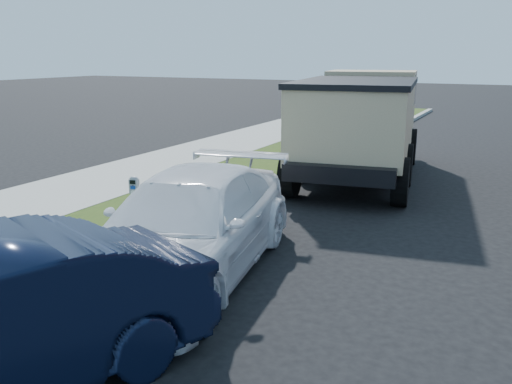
% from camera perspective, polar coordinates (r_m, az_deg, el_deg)
% --- Properties ---
extents(ground, '(120.00, 120.00, 0.00)m').
position_cam_1_polar(ground, '(8.55, 5.45, -9.06)').
color(ground, black).
rests_on(ground, ground).
extents(streetside, '(6.12, 50.00, 0.15)m').
position_cam_1_polar(streetside, '(12.96, -14.63, -0.96)').
color(streetside, gray).
rests_on(streetside, ground).
extents(parking_meter, '(0.18, 0.14, 1.20)m').
position_cam_1_polar(parking_meter, '(9.78, -12.65, -0.27)').
color(parking_meter, '#3F4247').
rests_on(parking_meter, ground).
extents(white_wagon, '(3.10, 5.75, 1.58)m').
position_cam_1_polar(white_wagon, '(8.53, -6.85, -3.46)').
color(white_wagon, white).
rests_on(white_wagon, ground).
extents(dump_truck, '(3.87, 7.66, 2.87)m').
position_cam_1_polar(dump_truck, '(15.57, 11.04, 7.56)').
color(dump_truck, black).
rests_on(dump_truck, ground).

